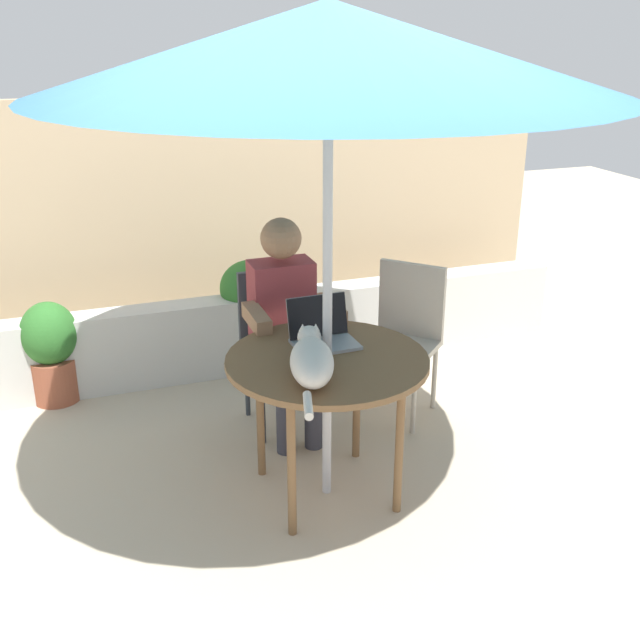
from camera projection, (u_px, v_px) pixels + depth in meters
name	position (u px, v px, depth m)	size (l,w,h in m)	color
ground_plane	(327.00, 491.00, 3.82)	(14.00, 14.00, 0.00)	#BCAD93
fence_back	(220.00, 219.00, 5.45)	(4.95, 0.08, 1.73)	tan
planter_wall_low	(248.00, 333.00, 5.06)	(4.46, 0.20, 0.51)	beige
patio_table	(327.00, 371.00, 3.57)	(0.95, 0.95, 0.73)	brown
patio_umbrella	(328.00, 48.00, 3.05)	(2.44, 2.44, 2.27)	#B7B7BC
chair_occupied	(278.00, 336.00, 4.34)	(0.40, 0.40, 0.88)	#33383F
chair_empty	(405.00, 328.00, 4.45)	(0.57, 0.57, 0.88)	#B2A899
person_seated	(286.00, 318.00, 4.14)	(0.48, 0.48, 1.22)	maroon
laptop	(321.00, 330.00, 3.70)	(0.31, 0.26, 0.21)	gray
cat	(311.00, 360.00, 3.32)	(0.29, 0.63, 0.17)	silver
potted_plant_near_fence	(51.00, 349.00, 4.61)	(0.34, 0.34, 0.64)	#9E5138
potted_plant_by_chair	(251.00, 308.00, 5.06)	(0.40, 0.40, 0.73)	#33383D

